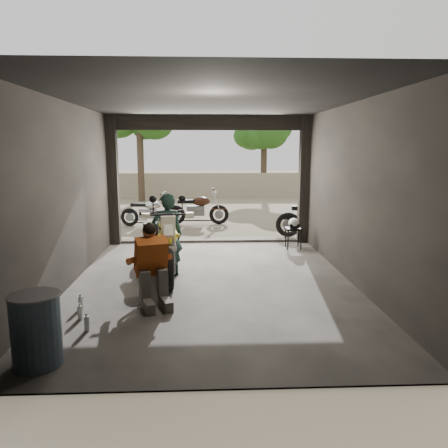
{
  "coord_description": "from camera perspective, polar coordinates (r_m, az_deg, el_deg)",
  "views": [
    {
      "loc": [
        -0.13,
        -7.53,
        2.41
      ],
      "look_at": [
        0.24,
        0.6,
        0.99
      ],
      "focal_mm": 35.0,
      "sensor_mm": 36.0,
      "label": 1
    }
  ],
  "objects": [
    {
      "name": "oil_drum",
      "position": [
        5.38,
        -23.33,
        -12.73
      ],
      "size": [
        0.59,
        0.59,
        0.83
      ],
      "primitive_type": "cylinder",
      "rotation": [
        0.0,
        0.0,
        0.11
      ],
      "color": "#36485B",
      "rests_on": "ground"
    },
    {
      "name": "outside_bike_b",
      "position": [
        13.85,
        -3.52,
        2.34
      ],
      "size": [
        1.74,
        0.72,
        1.18
      ],
      "primitive_type": null,
      "rotation": [
        0.0,
        0.0,
        1.57
      ],
      "color": "#35180C",
      "rests_on": "ground"
    },
    {
      "name": "main_bike",
      "position": [
        8.13,
        -7.28,
        -2.52
      ],
      "size": [
        1.01,
        2.08,
        1.34
      ],
      "primitive_type": null,
      "rotation": [
        0.0,
        0.0,
        0.09
      ],
      "color": "beige",
      "rests_on": "ground"
    },
    {
      "name": "boundary_wall",
      "position": [
        21.61,
        -2.23,
        5.1
      ],
      "size": [
        18.0,
        0.3,
        1.2
      ],
      "primitive_type": "cube",
      "color": "gray",
      "rests_on": "ground"
    },
    {
      "name": "outside_bike_c",
      "position": [
        12.05,
        12.0,
        1.25
      ],
      "size": [
        1.98,
        1.02,
        1.28
      ],
      "primitive_type": null,
      "rotation": [
        0.0,
        0.0,
        1.44
      ],
      "color": "black",
      "rests_on": "ground"
    },
    {
      "name": "sign_post",
      "position": [
        10.59,
        17.61,
        5.78
      ],
      "size": [
        0.85,
        0.08,
        2.55
      ],
      "rotation": [
        0.0,
        0.0,
        0.02
      ],
      "color": "black",
      "rests_on": "ground"
    },
    {
      "name": "helmet",
      "position": [
        10.56,
        9.11,
        0.12
      ],
      "size": [
        0.32,
        0.33,
        0.24
      ],
      "primitive_type": "ellipsoid",
      "rotation": [
        0.0,
        0.0,
        0.29
      ],
      "color": "silver",
      "rests_on": "stool"
    },
    {
      "name": "mechanic",
      "position": [
        6.74,
        -9.24,
        -5.63
      ],
      "size": [
        0.87,
        1.01,
        1.24
      ],
      "primitive_type": null,
      "rotation": [
        0.0,
        0.0,
        0.33
      ],
      "color": "#B65018",
      "rests_on": "ground"
    },
    {
      "name": "outside_bike_a",
      "position": [
        13.68,
        -9.77,
        1.88
      ],
      "size": [
        1.65,
        0.85,
        1.07
      ],
      "primitive_type": null,
      "rotation": [
        0.0,
        0.0,
        1.44
      ],
      "color": "black",
      "rests_on": "ground"
    },
    {
      "name": "tree_right",
      "position": [
        21.76,
        5.3,
        12.9
      ],
      "size": [
        2.2,
        2.2,
        5.0
      ],
      "color": "#382B1E",
      "rests_on": "ground"
    },
    {
      "name": "left_bike",
      "position": [
        8.8,
        -8.87,
        -1.89
      ],
      "size": [
        1.34,
        2.01,
        1.26
      ],
      "primitive_type": null,
      "rotation": [
        0.0,
        0.0,
        0.34
      ],
      "color": "black",
      "rests_on": "ground"
    },
    {
      "name": "stool",
      "position": [
        10.61,
        9.05,
        -0.91
      ],
      "size": [
        0.37,
        0.37,
        0.51
      ],
      "rotation": [
        0.0,
        0.0,
        -0.3
      ],
      "color": "black",
      "rests_on": "ground"
    },
    {
      "name": "tree_left",
      "position": [
        20.3,
        -11.04,
        14.19
      ],
      "size": [
        2.2,
        2.2,
        5.6
      ],
      "color": "#382B1E",
      "rests_on": "ground"
    },
    {
      "name": "rider",
      "position": [
        8.26,
        -7.42,
        -1.46
      ],
      "size": [
        0.65,
        0.5,
        1.59
      ],
      "primitive_type": "imported",
      "rotation": [
        0.0,
        0.0,
        3.37
      ],
      "color": "black",
      "rests_on": "ground"
    },
    {
      "name": "garage",
      "position": [
        8.16,
        -1.64,
        1.93
      ],
      "size": [
        7.0,
        7.13,
        3.2
      ],
      "color": "#2D2B28",
      "rests_on": "ground"
    },
    {
      "name": "ground",
      "position": [
        7.91,
        -1.53,
        -7.84
      ],
      "size": [
        80.0,
        80.0,
        0.0
      ],
      "primitive_type": "plane",
      "color": "#7A6D56",
      "rests_on": "ground"
    }
  ]
}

